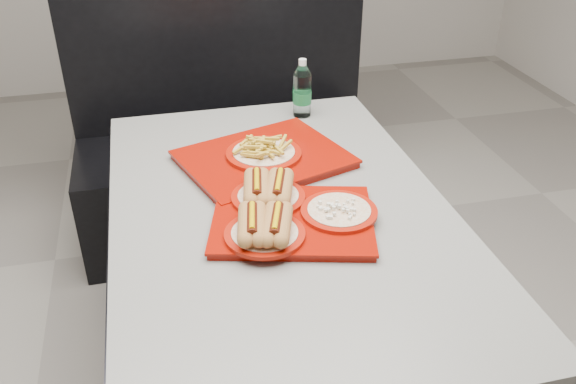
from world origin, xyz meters
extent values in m
cylinder|color=black|center=(0.00, 0.00, 0.38)|extent=(0.11, 0.11, 0.66)
cube|color=black|center=(0.00, 0.00, 0.70)|extent=(0.92, 1.42, 0.01)
cube|color=gray|center=(0.00, 0.00, 0.73)|extent=(0.90, 1.40, 0.04)
cube|color=black|center=(0.00, 1.02, 0.23)|extent=(1.30, 0.55, 0.45)
cube|color=black|center=(0.00, 1.26, 0.80)|extent=(1.30, 0.10, 1.10)
cube|color=#830D03|center=(0.01, -0.09, 0.76)|extent=(0.47, 0.40, 0.02)
cube|color=#830D03|center=(0.01, -0.09, 0.77)|extent=(0.48, 0.41, 0.01)
cylinder|color=#921204|center=(-0.08, -0.15, 0.78)|extent=(0.20, 0.20, 0.01)
cylinder|color=silver|center=(-0.08, -0.15, 0.78)|extent=(0.16, 0.16, 0.00)
cylinder|color=#921204|center=(-0.03, 0.01, 0.78)|extent=(0.20, 0.20, 0.01)
cylinder|color=silver|center=(-0.03, 0.01, 0.78)|extent=(0.16, 0.16, 0.00)
cylinder|color=#921204|center=(0.13, -0.10, 0.78)|extent=(0.20, 0.20, 0.01)
cylinder|color=silver|center=(0.13, -0.10, 0.78)|extent=(0.16, 0.16, 0.00)
cube|color=#830D03|center=(0.01, 0.25, 0.76)|extent=(0.55, 0.48, 0.02)
cube|color=#830D03|center=(0.01, 0.25, 0.77)|extent=(0.56, 0.50, 0.01)
cylinder|color=#921204|center=(0.01, 0.25, 0.78)|extent=(0.23, 0.23, 0.01)
cylinder|color=silver|center=(0.01, 0.25, 0.79)|extent=(0.19, 0.19, 0.01)
cylinder|color=silver|center=(0.21, 0.58, 0.83)|extent=(0.06, 0.06, 0.15)
cylinder|color=#175F2F|center=(0.21, 0.58, 0.82)|extent=(0.07, 0.07, 0.04)
cone|color=silver|center=(0.21, 0.58, 0.92)|extent=(0.06, 0.06, 0.03)
cylinder|color=silver|center=(0.21, 0.58, 0.94)|extent=(0.03, 0.03, 0.02)
camera|label=1|loc=(-0.31, -1.35, 1.63)|focal=38.00mm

